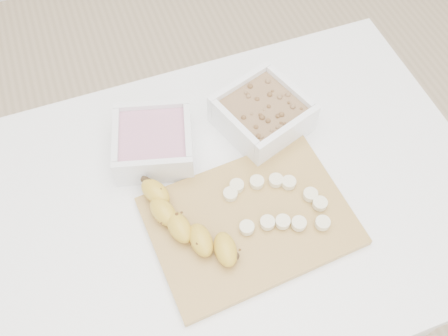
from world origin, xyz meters
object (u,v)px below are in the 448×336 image
object	(u,v)px
bowl_yogurt	(154,142)
cutting_board	(250,221)
table	(229,219)
bowl_granola	(262,114)
banana	(189,224)

from	to	relation	value
bowl_yogurt	cutting_board	bearing A→B (deg)	-60.49
table	cutting_board	bearing A→B (deg)	-75.54
table	cutting_board	world-z (taller)	cutting_board
cutting_board	table	bearing A→B (deg)	104.46
table	bowl_granola	world-z (taller)	bowl_granola
bowl_yogurt	banana	world-z (taller)	bowl_yogurt
bowl_granola	banana	distance (m)	0.29
bowl_yogurt	banana	xyz separation A→B (m)	(0.01, -0.19, -0.00)
table	bowl_yogurt	size ratio (longest dim) A/B	5.34
cutting_board	bowl_yogurt	bearing A→B (deg)	119.51
bowl_granola	cutting_board	bearing A→B (deg)	-117.80
cutting_board	banana	distance (m)	0.12
bowl_yogurt	bowl_granola	distance (m)	0.23
table	bowl_granola	bearing A→B (deg)	48.06
table	cutting_board	distance (m)	0.12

